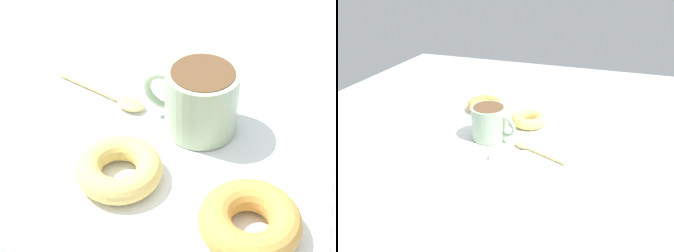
% 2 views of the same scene
% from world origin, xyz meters
% --- Properties ---
extents(ground_plane, '(1.20, 1.20, 0.02)m').
position_xyz_m(ground_plane, '(0.00, 0.00, -0.01)').
color(ground_plane, '#99A8B7').
extents(napkin, '(0.38, 0.38, 0.00)m').
position_xyz_m(napkin, '(0.01, 0.01, 0.00)').
color(napkin, white).
rests_on(napkin, ground_plane).
extents(coffee_cup, '(0.11, 0.08, 0.08)m').
position_xyz_m(coffee_cup, '(0.04, 0.03, 0.04)').
color(coffee_cup, '#9EB793').
rests_on(coffee_cup, napkin).
extents(donut_near_cup, '(0.09, 0.09, 0.03)m').
position_xyz_m(donut_near_cup, '(-0.03, -0.06, 0.02)').
color(donut_near_cup, '#E5C66B').
rests_on(donut_near_cup, napkin).
extents(donut_far, '(0.10, 0.10, 0.03)m').
position_xyz_m(donut_far, '(0.10, -0.11, 0.02)').
color(donut_far, gold).
rests_on(donut_far, napkin).
extents(spoon, '(0.12, 0.06, 0.01)m').
position_xyz_m(spoon, '(-0.06, 0.06, 0.01)').
color(spoon, '#D8B772').
rests_on(spoon, napkin).
extents(sugar_cube, '(0.02, 0.02, 0.02)m').
position_xyz_m(sugar_cube, '(-0.01, 0.12, 0.01)').
color(sugar_cube, white).
rests_on(sugar_cube, napkin).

